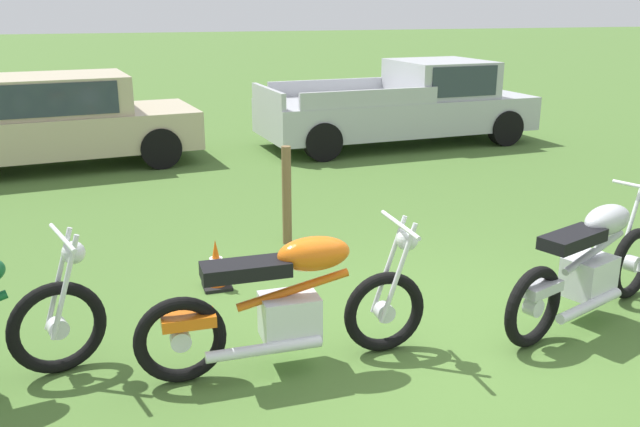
{
  "coord_description": "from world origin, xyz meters",
  "views": [
    {
      "loc": [
        -2.35,
        -4.28,
        2.49
      ],
      "look_at": [
        -0.79,
        0.63,
        0.89
      ],
      "focal_mm": 38.23,
      "sensor_mm": 36.0,
      "label": 1
    }
  ],
  "objects_px": {
    "motorcycle_silver": "(591,264)",
    "pickup_truck_silver": "(410,102)",
    "car_beige": "(41,115)",
    "motorcycle_orange": "(290,303)",
    "fence_post_wooden": "(287,196)",
    "traffic_cone": "(216,266)"
  },
  "relations": [
    {
      "from": "fence_post_wooden",
      "to": "car_beige",
      "type": "bearing_deg",
      "value": 120.24
    },
    {
      "from": "car_beige",
      "to": "fence_post_wooden",
      "type": "height_order",
      "value": "car_beige"
    },
    {
      "from": "motorcycle_orange",
      "to": "traffic_cone",
      "type": "height_order",
      "value": "motorcycle_orange"
    },
    {
      "from": "motorcycle_orange",
      "to": "car_beige",
      "type": "relative_size",
      "value": 0.47
    },
    {
      "from": "motorcycle_orange",
      "to": "motorcycle_silver",
      "type": "relative_size",
      "value": 1.07
    },
    {
      "from": "motorcycle_silver",
      "to": "fence_post_wooden",
      "type": "xyz_separation_m",
      "value": [
        -1.86,
        2.53,
        0.05
      ]
    },
    {
      "from": "pickup_truck_silver",
      "to": "traffic_cone",
      "type": "height_order",
      "value": "pickup_truck_silver"
    },
    {
      "from": "traffic_cone",
      "to": "fence_post_wooden",
      "type": "xyz_separation_m",
      "value": [
        0.93,
        0.97,
        0.32
      ]
    },
    {
      "from": "motorcycle_silver",
      "to": "pickup_truck_silver",
      "type": "height_order",
      "value": "pickup_truck_silver"
    },
    {
      "from": "motorcycle_orange",
      "to": "fence_post_wooden",
      "type": "xyz_separation_m",
      "value": [
        0.65,
        2.52,
        0.05
      ]
    },
    {
      "from": "motorcycle_orange",
      "to": "car_beige",
      "type": "distance_m",
      "value": 7.46
    },
    {
      "from": "car_beige",
      "to": "pickup_truck_silver",
      "type": "relative_size",
      "value": 0.88
    },
    {
      "from": "pickup_truck_silver",
      "to": "fence_post_wooden",
      "type": "bearing_deg",
      "value": -130.89
    },
    {
      "from": "car_beige",
      "to": "pickup_truck_silver",
      "type": "bearing_deg",
      "value": -5.8
    },
    {
      "from": "motorcycle_silver",
      "to": "pickup_truck_silver",
      "type": "xyz_separation_m",
      "value": [
        1.74,
        7.23,
        0.27
      ]
    },
    {
      "from": "pickup_truck_silver",
      "to": "traffic_cone",
      "type": "xyz_separation_m",
      "value": [
        -4.52,
        -5.67,
        -0.54
      ]
    },
    {
      "from": "pickup_truck_silver",
      "to": "motorcycle_orange",
      "type": "bearing_deg",
      "value": -123.93
    },
    {
      "from": "car_beige",
      "to": "traffic_cone",
      "type": "relative_size",
      "value": 9.64
    },
    {
      "from": "motorcycle_orange",
      "to": "pickup_truck_silver",
      "type": "distance_m",
      "value": 8.37
    },
    {
      "from": "motorcycle_orange",
      "to": "traffic_cone",
      "type": "xyz_separation_m",
      "value": [
        -0.28,
        1.55,
        -0.27
      ]
    },
    {
      "from": "car_beige",
      "to": "fence_post_wooden",
      "type": "bearing_deg",
      "value": -66.08
    },
    {
      "from": "motorcycle_silver",
      "to": "traffic_cone",
      "type": "relative_size",
      "value": 4.26
    }
  ]
}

